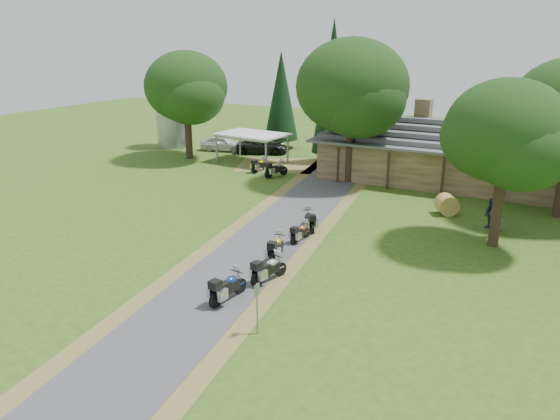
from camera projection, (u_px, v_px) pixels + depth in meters
The scene contains 24 objects.
ground at pixel (221, 282), 25.45m from camera, with size 120.00×120.00×0.00m, color #345217.
driveway at pixel (254, 252), 29.05m from camera, with size 46.00×46.00×0.00m, color #424244.
lodge at pixel (456, 151), 42.30m from camera, with size 21.40×9.40×4.90m, color brown, non-canonical shape.
silo at pixel (173, 112), 55.84m from camera, with size 3.47×3.47×7.04m, color gray.
carport at pixel (252, 148), 49.40m from camera, with size 6.04×4.03×2.62m, color white, non-canonical shape.
car_white_sedan at pixel (223, 141), 54.37m from camera, with size 5.72×2.42×1.91m, color silver.
car_dark_suv at pixel (262, 143), 53.16m from camera, with size 5.50×2.34×2.10m, color black.
motorcycle_row_a at pixel (228, 285), 23.49m from camera, with size 2.08×0.68×1.42m, color navy, non-canonical shape.
motorcycle_row_b at pixel (269, 268), 25.39m from camera, with size 1.99×0.65×1.36m, color #A4A6AC, non-canonical shape.
motorcycle_row_c at pixel (276, 246), 27.95m from camera, with size 2.00×0.65×1.37m, color gold, non-canonical shape.
motorcycle_row_d at pixel (301, 231), 30.41m from camera, with size 1.66×0.54×1.14m, color #C44324, non-canonical shape.
motorcycle_row_e at pixel (309, 219), 32.25m from camera, with size 1.87×0.61×1.28m, color black, non-canonical shape.
motorcycle_carport_a at pixel (260, 164), 46.09m from camera, with size 1.81×0.59×1.24m, color #E3A105, non-canonical shape.
motorcycle_carport_b at pixel (276, 168), 44.34m from camera, with size 2.09×0.68×1.43m, color gray, non-canonical shape.
person_a at pixel (496, 220), 30.86m from camera, with size 0.60×0.43×2.10m, color navy.
person_b at pixel (496, 213), 31.91m from camera, with size 0.62×0.45×2.19m, color navy.
person_c at pixel (491, 211), 32.35m from camera, with size 0.62×0.44×2.17m, color navy.
hay_bale at pixel (447, 205), 34.97m from camera, with size 1.30×1.30×1.19m, color olive.
sign_post at pixel (257, 309), 20.73m from camera, with size 0.38×0.06×2.13m, color gray, non-canonical shape.
oak_lodge_left at pixel (351, 106), 41.19m from camera, with size 8.48×8.48×11.91m, color black, non-canonical shape.
oak_driveway at pixel (504, 155), 28.38m from camera, with size 6.42×6.42×10.16m, color black, non-canonical shape.
oak_silo at pixel (187, 101), 49.72m from camera, with size 7.51×7.51×10.69m, color black, non-canonical shape.
cedar_near at pixel (332, 92), 47.93m from camera, with size 3.53×3.53×12.51m, color black.
cedar_far at pixel (281, 100), 54.65m from camera, with size 3.44×3.44×9.67m, color black.
Camera 1 is at (13.24, -19.27, 10.96)m, focal length 35.00 mm.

